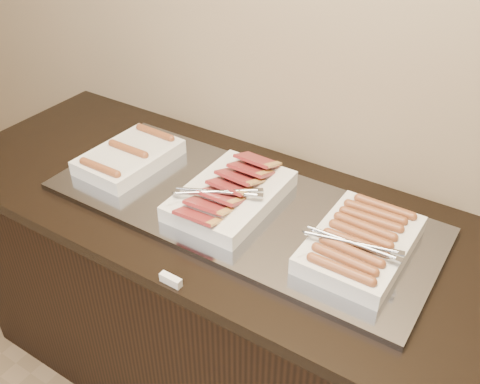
% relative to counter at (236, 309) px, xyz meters
% --- Properties ---
extents(counter, '(2.06, 0.76, 0.90)m').
position_rel_counter_xyz_m(counter, '(0.00, 0.00, 0.00)').
color(counter, black).
rests_on(counter, ground).
extents(warming_tray, '(1.20, 0.50, 0.02)m').
position_rel_counter_xyz_m(warming_tray, '(0.01, 0.00, 0.46)').
color(warming_tray, gray).
rests_on(warming_tray, counter).
extents(dish_left, '(0.23, 0.34, 0.07)m').
position_rel_counter_xyz_m(dish_left, '(-0.43, 0.00, 0.50)').
color(dish_left, white).
rests_on(dish_left, warming_tray).
extents(dish_center, '(0.27, 0.41, 0.09)m').
position_rel_counter_xyz_m(dish_center, '(-0.01, -0.00, 0.50)').
color(dish_center, white).
rests_on(dish_center, warming_tray).
extents(dish_right, '(0.27, 0.37, 0.08)m').
position_rel_counter_xyz_m(dish_right, '(0.41, -0.00, 0.50)').
color(dish_right, white).
rests_on(dish_right, warming_tray).
extents(label_holder, '(0.06, 0.02, 0.03)m').
position_rel_counter_xyz_m(label_holder, '(0.04, -0.36, 0.46)').
color(label_holder, white).
rests_on(label_holder, counter).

